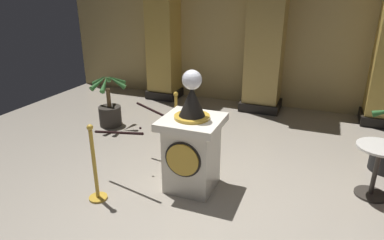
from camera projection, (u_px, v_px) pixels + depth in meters
ground_plane at (201, 204)px, 4.30m from camera, size 10.51×10.51×0.00m
back_wall at (271, 20)px, 7.46m from camera, size 10.51×0.16×3.91m
pedestal_clock at (192, 145)px, 4.46m from camera, size 0.78×0.78×1.66m
stanchion_near at (176, 130)px, 5.68m from camera, size 0.24×0.24×1.03m
stanchion_far at (95, 174)px, 4.28m from camera, size 0.24×0.24×1.06m
velvet_rope at (140, 123)px, 4.83m from camera, size 1.07×1.09×0.22m
column_left at (163, 22)px, 8.01m from camera, size 0.80×0.80×3.76m
column_centre_rear at (267, 26)px, 7.15m from camera, size 0.92×0.92×3.76m
potted_palm_left at (110, 108)px, 6.70m from camera, size 0.79×0.75×1.09m
cafe_table at (377, 164)px, 4.32m from camera, size 0.58×0.58×0.73m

